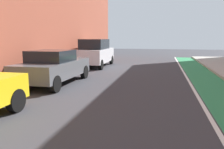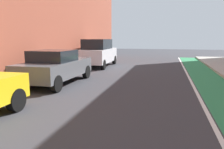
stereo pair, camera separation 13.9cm
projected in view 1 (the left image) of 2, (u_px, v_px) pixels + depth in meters
The scene contains 5 objects.
ground_plane at pixel (112, 107), 6.90m from camera, with size 74.72×74.72×0.00m, color #38383D.
bike_lane_paint at pixel (224, 97), 8.05m from camera, with size 1.60×33.96×0.00m, color #2D8451.
lane_divider_stripe at pixel (197, 96), 8.24m from camera, with size 0.12×33.96×0.00m, color white.
parked_sedan_gray at pixel (54, 67), 10.31m from camera, with size 1.96×4.35×1.53m.
parked_suv_white at pixel (95, 53), 16.59m from camera, with size 1.91×4.52×1.98m.
Camera 1 is at (1.45, 6.48, 2.06)m, focal length 36.62 mm.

